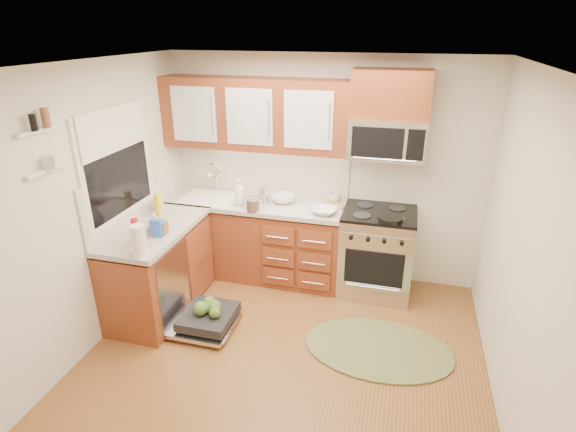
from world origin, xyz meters
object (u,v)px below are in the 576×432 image
(sink, at_px, (210,208))
(skillet, at_px, (390,219))
(cup, at_px, (334,198))
(microwave, at_px, (387,139))
(stock_pot, at_px, (254,204))
(bowl_b, at_px, (283,199))
(cutting_board, at_px, (335,205))
(bowl_a, at_px, (324,211))
(rug, at_px, (378,349))
(paper_towel_roll, at_px, (139,240))
(dishwasher, at_px, (205,319))
(upper_cabinets, at_px, (255,114))
(range, at_px, (376,252))

(sink, distance_m, skillet, 2.06)
(sink, relative_size, cup, 4.80)
(microwave, xyz_separation_m, cup, (-0.53, 0.10, -0.72))
(stock_pot, xyz_separation_m, bowl_b, (0.24, 0.28, -0.02))
(cutting_board, height_order, bowl_a, bowl_a)
(cutting_board, bearing_deg, bowl_b, -174.98)
(rug, height_order, paper_towel_roll, paper_towel_roll)
(skillet, distance_m, bowl_a, 0.69)
(cutting_board, relative_size, bowl_b, 0.91)
(microwave, xyz_separation_m, paper_towel_roll, (-1.93, -1.57, -0.64))
(microwave, height_order, bowl_b, microwave)
(microwave, relative_size, dishwasher, 1.09)
(dishwasher, relative_size, paper_towel_roll, 2.52)
(microwave, bearing_deg, upper_cabinets, 178.98)
(microwave, distance_m, stock_pot, 1.53)
(sink, height_order, cup, cup)
(paper_towel_roll, xyz_separation_m, cup, (1.40, 1.67, -0.09))
(range, height_order, cup, cup)
(microwave, bearing_deg, range, -90.00)
(range, relative_size, sink, 1.53)
(upper_cabinets, distance_m, bowl_a, 1.28)
(paper_towel_roll, bearing_deg, microwave, 39.13)
(stock_pot, relative_size, bowl_b, 0.78)
(skillet, relative_size, paper_towel_roll, 0.85)
(range, height_order, sink, range)
(dishwasher, relative_size, skillet, 2.96)
(paper_towel_roll, bearing_deg, cup, 49.97)
(sink, bearing_deg, cutting_board, 5.19)
(microwave, relative_size, cutting_board, 3.02)
(rug, relative_size, bowl_a, 5.18)
(cutting_board, distance_m, paper_towel_roll, 2.13)
(cup, bearing_deg, sink, -170.69)
(upper_cabinets, height_order, microwave, upper_cabinets)
(rug, bearing_deg, cup, 117.98)
(stock_pot, height_order, bowl_a, stock_pot)
(sink, relative_size, cutting_board, 2.46)
(bowl_a, bearing_deg, sink, 174.34)
(rug, xyz_separation_m, stock_pot, (-1.45, 0.81, 0.98))
(sink, relative_size, skillet, 2.62)
(microwave, relative_size, cup, 5.88)
(microwave, xyz_separation_m, bowl_a, (-0.57, -0.26, -0.74))
(sink, distance_m, rug, 2.43)
(skillet, height_order, bowl_a, skillet)
(upper_cabinets, distance_m, cup, 1.26)
(rug, relative_size, cutting_board, 5.39)
(upper_cabinets, relative_size, cup, 15.87)
(bowl_b, relative_size, cup, 2.15)
(skillet, bearing_deg, bowl_a, 173.91)
(rug, xyz_separation_m, paper_towel_roll, (-2.06, -0.43, 1.05))
(skillet, bearing_deg, rug, -88.96)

